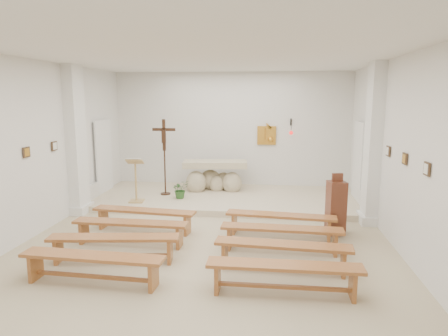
# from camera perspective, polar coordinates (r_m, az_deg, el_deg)

# --- Properties ---
(ground) EXTENTS (7.00, 10.00, 0.00)m
(ground) POSITION_cam_1_polar(r_m,az_deg,el_deg) (7.50, -2.88, -11.51)
(ground) COLOR beige
(ground) RESTS_ON ground
(wall_left) EXTENTS (0.02, 10.00, 3.50)m
(wall_left) POSITION_cam_1_polar(r_m,az_deg,el_deg) (8.38, -27.27, 2.04)
(wall_left) COLOR silver
(wall_left) RESTS_ON ground
(wall_right) EXTENTS (0.02, 10.00, 3.50)m
(wall_right) POSITION_cam_1_polar(r_m,az_deg,el_deg) (7.32, 25.04, 1.21)
(wall_right) COLOR silver
(wall_right) RESTS_ON ground
(wall_back) EXTENTS (7.00, 0.02, 3.50)m
(wall_back) POSITION_cam_1_polar(r_m,az_deg,el_deg) (11.96, 1.06, 5.22)
(wall_back) COLOR silver
(wall_back) RESTS_ON ground
(ceiling) EXTENTS (7.00, 10.00, 0.02)m
(ceiling) POSITION_cam_1_polar(r_m,az_deg,el_deg) (7.01, -3.14, 16.06)
(ceiling) COLOR silver
(ceiling) RESTS_ON wall_back
(sanctuary_platform) EXTENTS (6.98, 3.00, 0.15)m
(sanctuary_platform) POSITION_cam_1_polar(r_m,az_deg,el_deg) (10.78, 0.24, -4.35)
(sanctuary_platform) COLOR #C5B797
(sanctuary_platform) RESTS_ON ground
(pilaster_left) EXTENTS (0.26, 0.55, 3.50)m
(pilaster_left) POSITION_cam_1_polar(r_m,az_deg,el_deg) (10.03, -20.35, 3.67)
(pilaster_left) COLOR white
(pilaster_left) RESTS_ON ground
(pilaster_right) EXTENTS (0.26, 0.55, 3.50)m
(pilaster_right) POSITION_cam_1_polar(r_m,az_deg,el_deg) (9.19, 20.50, 3.14)
(pilaster_right) COLOR white
(pilaster_right) RESTS_ON ground
(gold_wall_relief) EXTENTS (0.55, 0.04, 0.55)m
(gold_wall_relief) POSITION_cam_1_polar(r_m,az_deg,el_deg) (11.89, 6.10, 4.65)
(gold_wall_relief) COLOR gold
(gold_wall_relief) RESTS_ON wall_back
(sanctuary_lamp) EXTENTS (0.11, 0.36, 0.44)m
(sanctuary_lamp) POSITION_cam_1_polar(r_m,az_deg,el_deg) (11.63, 9.57, 5.24)
(sanctuary_lamp) COLOR black
(sanctuary_lamp) RESTS_ON wall_back
(station_frame_left_mid) EXTENTS (0.03, 0.20, 0.20)m
(station_frame_left_mid) POSITION_cam_1_polar(r_m,az_deg,el_deg) (8.53, -26.40, 2.04)
(station_frame_left_mid) COLOR #432F1D
(station_frame_left_mid) RESTS_ON wall_left
(station_frame_left_rear) EXTENTS (0.03, 0.20, 0.20)m
(station_frame_left_rear) POSITION_cam_1_polar(r_m,az_deg,el_deg) (9.38, -23.09, 2.91)
(station_frame_left_rear) COLOR #432F1D
(station_frame_left_rear) RESTS_ON wall_left
(station_frame_right_front) EXTENTS (0.03, 0.20, 0.20)m
(station_frame_right_front) POSITION_cam_1_polar(r_m,az_deg,el_deg) (6.57, 27.00, -0.11)
(station_frame_right_front) COLOR #432F1D
(station_frame_right_front) RESTS_ON wall_right
(station_frame_right_mid) EXTENTS (0.03, 0.20, 0.20)m
(station_frame_right_mid) POSITION_cam_1_polar(r_m,az_deg,el_deg) (7.50, 24.41, 1.22)
(station_frame_right_mid) COLOR #432F1D
(station_frame_right_mid) RESTS_ON wall_right
(station_frame_right_rear) EXTENTS (0.03, 0.20, 0.20)m
(station_frame_right_rear) POSITION_cam_1_polar(r_m,az_deg,el_deg) (8.45, 22.40, 2.26)
(station_frame_right_rear) COLOR #432F1D
(station_frame_right_rear) RESTS_ON wall_right
(radiator_left) EXTENTS (0.10, 0.85, 0.52)m
(radiator_left) POSITION_cam_1_polar(r_m,az_deg,el_deg) (10.92, -18.50, -3.64)
(radiator_left) COLOR silver
(radiator_left) RESTS_ON ground
(radiator_right) EXTENTS (0.10, 0.85, 0.52)m
(radiator_right) POSITION_cam_1_polar(r_m,az_deg,el_deg) (10.14, 19.40, -4.72)
(radiator_right) COLOR silver
(radiator_right) RESTS_ON ground
(altar) EXTENTS (1.85, 0.88, 0.92)m
(altar) POSITION_cam_1_polar(r_m,az_deg,el_deg) (11.34, -1.39, -1.41)
(altar) COLOR beige
(altar) RESTS_ON sanctuary_platform
(lectern) EXTENTS (0.44, 0.39, 1.14)m
(lectern) POSITION_cam_1_polar(r_m,az_deg,el_deg) (10.24, -12.51, -1.69)
(lectern) COLOR tan
(lectern) RESTS_ON sanctuary_platform
(crucifix_stand) EXTENTS (0.62, 0.27, 2.04)m
(crucifix_stand) POSITION_cam_1_polar(r_m,az_deg,el_deg) (10.81, -8.51, 2.35)
(crucifix_stand) COLOR #351F11
(crucifix_stand) RESTS_ON sanctuary_platform
(potted_plant) EXTENTS (0.57, 0.56, 0.48)m
(potted_plant) POSITION_cam_1_polar(r_m,az_deg,el_deg) (10.50, -6.25, -3.04)
(potted_plant) COLOR #2A5A24
(potted_plant) RESTS_ON sanctuary_platform
(donation_pedestal) EXTENTS (0.40, 0.40, 1.26)m
(donation_pedestal) POSITION_cam_1_polar(r_m,az_deg,el_deg) (8.43, 15.69, -5.44)
(donation_pedestal) COLOR #5A2819
(donation_pedestal) RESTS_ON ground
(bench_left_front) EXTENTS (2.20, 0.58, 0.46)m
(bench_left_front) POSITION_cam_1_polar(r_m,az_deg,el_deg) (8.52, -11.34, -6.58)
(bench_left_front) COLOR #A86830
(bench_left_front) RESTS_ON ground
(bench_right_front) EXTENTS (2.20, 0.57, 0.46)m
(bench_right_front) POSITION_cam_1_polar(r_m,az_deg,el_deg) (8.11, 8.08, -7.32)
(bench_right_front) COLOR #A86830
(bench_right_front) RESTS_ON ground
(bench_left_second) EXTENTS (2.19, 0.40, 0.46)m
(bench_left_second) POSITION_cam_1_polar(r_m,az_deg,el_deg) (7.79, -13.20, -8.25)
(bench_left_second) COLOR #A86830
(bench_left_second) RESTS_ON ground
(bench_right_second) EXTENTS (2.19, 0.42, 0.46)m
(bench_right_second) POSITION_cam_1_polar(r_m,az_deg,el_deg) (7.34, 8.21, -9.21)
(bench_right_second) COLOR #A86830
(bench_right_second) RESTS_ON ground
(bench_left_third) EXTENTS (2.21, 0.62, 0.46)m
(bench_left_third) POSITION_cam_1_polar(r_m,az_deg,el_deg) (7.07, -15.46, -10.24)
(bench_left_third) COLOR #A86830
(bench_left_third) RESTS_ON ground
(bench_right_third) EXTENTS (2.20, 0.50, 0.46)m
(bench_right_third) POSITION_cam_1_polar(r_m,az_deg,el_deg) (6.58, 8.37, -11.53)
(bench_right_third) COLOR #A86830
(bench_right_third) RESTS_ON ground
(bench_left_fourth) EXTENTS (2.19, 0.45, 0.46)m
(bench_left_fourth) POSITION_cam_1_polar(r_m,az_deg,el_deg) (6.38, -18.26, -12.65)
(bench_left_fourth) COLOR #A86830
(bench_left_fourth) RESTS_ON ground
(bench_right_fourth) EXTENTS (2.18, 0.35, 0.46)m
(bench_right_fourth) POSITION_cam_1_polar(r_m,az_deg,el_deg) (5.83, 8.58, -14.45)
(bench_right_fourth) COLOR #A86830
(bench_right_fourth) RESTS_ON ground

